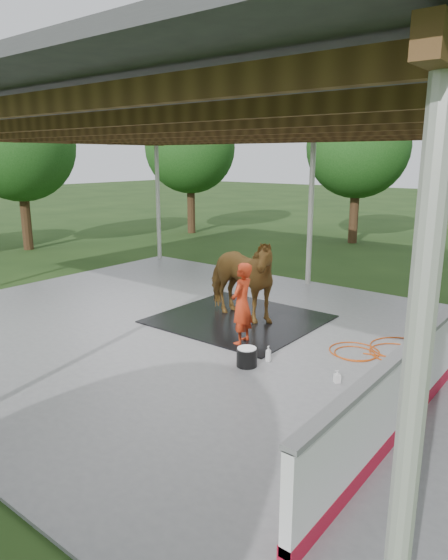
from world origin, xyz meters
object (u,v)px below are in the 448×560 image
Objects in this scene: dasher_board at (433,361)px; horse at (239,278)px; handler at (242,304)px; wash_bucket at (247,357)px.

horse reaches higher than dasher_board.
handler reaches higher than wash_bucket.
dasher_board is 3.38m from handler.
horse is at bearing 129.74° from wash_bucket.
wash_bucket is at bearing -163.73° from dasher_board.
dasher_board reaches higher than wash_bucket.
dasher_board is 4.40m from horse.
horse reaches higher than wash_bucket.
wash_bucket is (1.55, -1.86, -0.74)m from horse.
handler is at bearing -179.86° from dasher_board.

